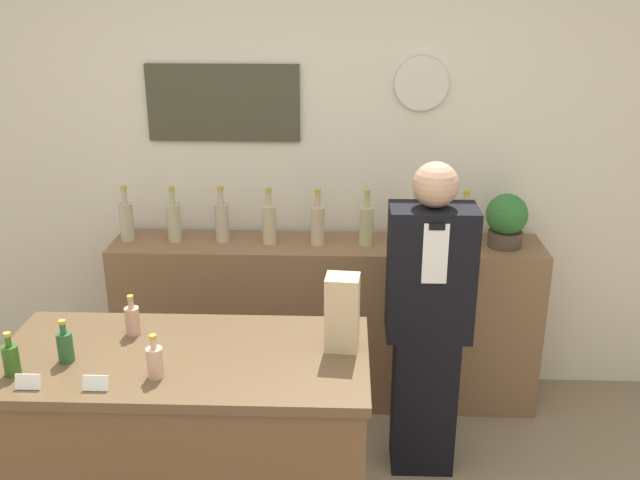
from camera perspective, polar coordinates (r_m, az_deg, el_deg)
The scene contains 20 objects.
back_wall at distance 4.04m, azimuth -1.36°, elevation 6.21°, with size 5.20×0.09×2.70m.
back_shelf at distance 4.10m, azimuth 0.51°, elevation -6.59°, with size 2.37×0.39×0.97m.
display_counter at distance 3.10m, azimuth -10.36°, elevation -16.73°, with size 1.45×0.70×0.96m.
shopkeeper at distance 3.45m, azimuth 8.61°, elevation -6.65°, with size 0.40×0.25×1.58m.
potted_plant at distance 3.94m, azimuth 14.69°, elevation 1.60°, with size 0.22×0.22×0.29m.
paper_bag at distance 2.77m, azimuth 1.79°, elevation -5.83°, with size 0.14×0.12×0.30m.
price_card_left at distance 2.77m, azimuth -22.35°, elevation -10.45°, with size 0.09×0.02×0.06m.
price_card_right at distance 2.68m, azimuth -17.52°, elevation -10.87°, with size 0.09×0.02×0.06m.
counter_bottle_0 at distance 2.86m, azimuth -23.48°, elevation -8.72°, with size 0.06×0.06×0.17m.
counter_bottle_1 at distance 2.88m, azimuth -19.72°, elevation -7.97°, with size 0.06×0.06×0.17m.
counter_bottle_2 at distance 3.01m, azimuth -14.78°, elevation -6.17°, with size 0.06×0.06×0.17m.
counter_bottle_3 at distance 2.69m, azimuth -13.07°, elevation -9.42°, with size 0.06×0.06×0.17m.
shelf_bottle_0 at distance 4.06m, azimuth -15.22°, elevation 1.56°, with size 0.08×0.08×0.31m.
shelf_bottle_1 at distance 3.99m, azimuth -11.62°, elevation 1.52°, with size 0.08×0.08×0.31m.
shelf_bottle_2 at distance 3.95m, azimuth -7.85°, elevation 1.54°, with size 0.08×0.08×0.31m.
shelf_bottle_3 at distance 3.89m, azimuth -4.07°, elevation 1.39°, with size 0.08×0.08×0.31m.
shelf_bottle_4 at distance 3.86m, azimuth -0.19°, elevation 1.28°, with size 0.08×0.08×0.31m.
shelf_bottle_5 at distance 3.86m, azimuth 3.74°, elevation 1.27°, with size 0.08×0.08×0.31m.
shelf_bottle_6 at distance 3.90m, azimuth 7.60°, elevation 1.34°, with size 0.08×0.08×0.31m.
shelf_bottle_7 at distance 3.92m, azimuth 11.48°, elevation 1.19°, with size 0.08×0.08×0.31m.
Camera 1 is at (0.24, -1.92, 2.32)m, focal length 40.00 mm.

